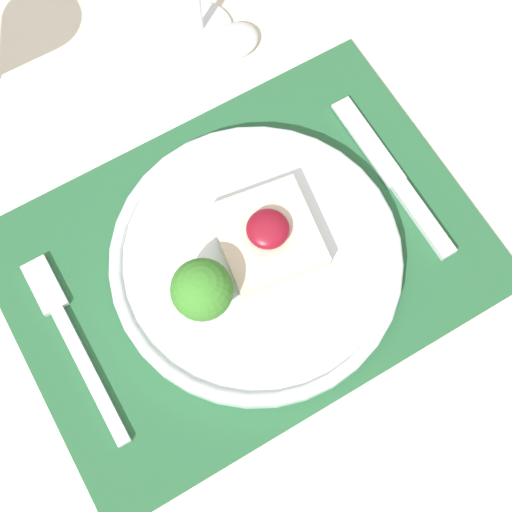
% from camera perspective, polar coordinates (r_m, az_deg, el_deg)
% --- Properties ---
extents(ground_plane, '(8.00, 8.00, 0.00)m').
position_cam_1_polar(ground_plane, '(1.42, -0.43, -10.40)').
color(ground_plane, gray).
extents(dining_table, '(1.25, 1.27, 0.78)m').
position_cam_1_polar(dining_table, '(0.75, -0.81, -2.40)').
color(dining_table, beige).
rests_on(dining_table, ground_plane).
extents(placemat, '(0.43, 0.31, 0.00)m').
position_cam_1_polar(placemat, '(0.66, -0.91, -0.22)').
color(placemat, '#235633').
rests_on(placemat, dining_table).
extents(dinner_plate, '(0.27, 0.27, 0.08)m').
position_cam_1_polar(dinner_plate, '(0.65, -0.20, -0.26)').
color(dinner_plate, silver).
rests_on(dinner_plate, placemat).
extents(fork, '(0.02, 0.19, 0.01)m').
position_cam_1_polar(fork, '(0.66, -14.68, -6.12)').
color(fork, silver).
rests_on(fork, placemat).
extents(knife, '(0.02, 0.19, 0.01)m').
position_cam_1_polar(knife, '(0.70, 11.44, 5.49)').
color(knife, silver).
rests_on(knife, placemat).
extents(spoon, '(0.17, 0.04, 0.01)m').
position_cam_1_polar(spoon, '(0.76, -2.97, 16.25)').
color(spoon, silver).
rests_on(spoon, dining_table).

